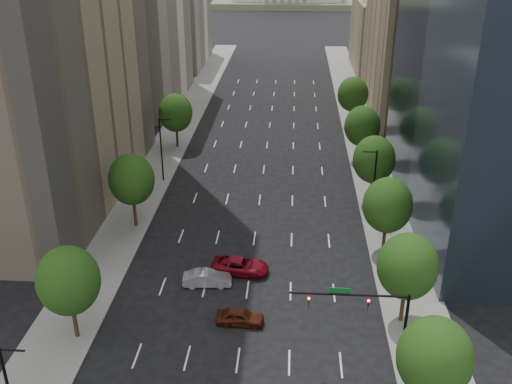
% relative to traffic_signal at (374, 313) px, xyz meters
% --- Properties ---
extents(sidewalk_left, '(6.00, 200.00, 0.15)m').
position_rel_traffic_signal_xyz_m(sidewalk_left, '(-26.03, 30.00, -5.10)').
color(sidewalk_left, slate).
rests_on(sidewalk_left, ground).
extents(sidewalk_right, '(6.00, 200.00, 0.15)m').
position_rel_traffic_signal_xyz_m(sidewalk_right, '(4.97, 30.00, -5.10)').
color(sidewalk_right, slate).
rests_on(sidewalk_right, ground).
extents(midrise_cream_left, '(14.00, 30.00, 35.00)m').
position_rel_traffic_signal_xyz_m(midrise_cream_left, '(-35.53, 73.00, 12.33)').
color(midrise_cream_left, beige).
rests_on(midrise_cream_left, ground).
extents(filler_left, '(14.00, 26.00, 18.00)m').
position_rel_traffic_signal_xyz_m(filler_left, '(-35.53, 106.00, 3.83)').
color(filler_left, beige).
rests_on(filler_left, ground).
extents(parking_tan_right, '(14.00, 30.00, 30.00)m').
position_rel_traffic_signal_xyz_m(parking_tan_right, '(14.47, 70.00, 9.83)').
color(parking_tan_right, '#8C7759').
rests_on(parking_tan_right, ground).
extents(filler_right, '(14.00, 26.00, 16.00)m').
position_rel_traffic_signal_xyz_m(filler_right, '(14.47, 103.00, 2.83)').
color(filler_right, '#8C7759').
rests_on(filler_right, ground).
extents(tree_right_0, '(5.20, 5.20, 8.39)m').
position_rel_traffic_signal_xyz_m(tree_right_0, '(3.47, -5.00, 0.22)').
color(tree_right_0, '#382316').
rests_on(tree_right_0, ground).
extents(tree_right_1, '(5.20, 5.20, 8.75)m').
position_rel_traffic_signal_xyz_m(tree_right_1, '(3.47, 6.00, 0.58)').
color(tree_right_1, '#382316').
rests_on(tree_right_1, ground).
extents(tree_right_2, '(5.20, 5.20, 8.61)m').
position_rel_traffic_signal_xyz_m(tree_right_2, '(3.47, 18.00, 0.43)').
color(tree_right_2, '#382316').
rests_on(tree_right_2, ground).
extents(tree_right_3, '(5.20, 5.20, 8.89)m').
position_rel_traffic_signal_xyz_m(tree_right_3, '(3.47, 30.00, 0.72)').
color(tree_right_3, '#382316').
rests_on(tree_right_3, ground).
extents(tree_right_4, '(5.20, 5.20, 8.46)m').
position_rel_traffic_signal_xyz_m(tree_right_4, '(3.47, 44.00, 0.29)').
color(tree_right_4, '#382316').
rests_on(tree_right_4, ground).
extents(tree_right_5, '(5.20, 5.20, 8.75)m').
position_rel_traffic_signal_xyz_m(tree_right_5, '(3.47, 60.00, 0.58)').
color(tree_right_5, '#382316').
rests_on(tree_right_5, ground).
extents(tree_left_0, '(5.20, 5.20, 8.75)m').
position_rel_traffic_signal_xyz_m(tree_left_0, '(-24.53, 2.00, 0.58)').
color(tree_left_0, '#382316').
rests_on(tree_left_0, ground).
extents(tree_left_1, '(5.20, 5.20, 8.97)m').
position_rel_traffic_signal_xyz_m(tree_left_1, '(-24.53, 22.00, 0.79)').
color(tree_left_1, '#382316').
rests_on(tree_left_1, ground).
extents(tree_left_2, '(5.20, 5.20, 8.68)m').
position_rel_traffic_signal_xyz_m(tree_left_2, '(-24.53, 48.00, 0.50)').
color(tree_left_2, '#382316').
rests_on(tree_left_2, ground).
extents(streetlight_rn, '(1.70, 0.20, 9.00)m').
position_rel_traffic_signal_xyz_m(streetlight_rn, '(2.91, 25.00, -0.33)').
color(streetlight_rn, black).
rests_on(streetlight_rn, ground).
extents(streetlight_ln, '(1.70, 0.20, 9.00)m').
position_rel_traffic_signal_xyz_m(streetlight_ln, '(-23.96, 35.00, -0.33)').
color(streetlight_ln, black).
rests_on(streetlight_ln, ground).
extents(traffic_signal, '(9.12, 0.40, 7.38)m').
position_rel_traffic_signal_xyz_m(traffic_signal, '(0.00, 0.00, 0.00)').
color(traffic_signal, black).
rests_on(traffic_signal, ground).
extents(car_maroon, '(4.34, 1.88, 1.46)m').
position_rel_traffic_signal_xyz_m(car_maroon, '(-10.78, 4.74, -4.44)').
color(car_maroon, '#45170B').
rests_on(car_maroon, ground).
extents(car_silver, '(4.84, 2.03, 1.55)m').
position_rel_traffic_signal_xyz_m(car_silver, '(-14.51, 10.50, -4.40)').
color(car_silver, '#AAA9AF').
rests_on(car_silver, ground).
extents(car_red_far, '(6.00, 3.21, 1.60)m').
position_rel_traffic_signal_xyz_m(car_red_far, '(-11.49, 12.95, -4.37)').
color(car_red_far, maroon).
rests_on(car_red_far, ground).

